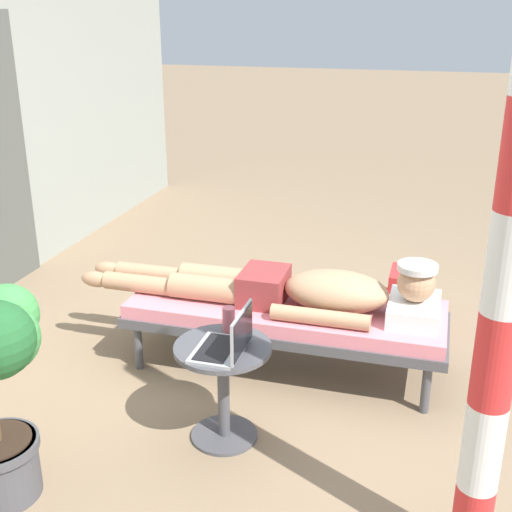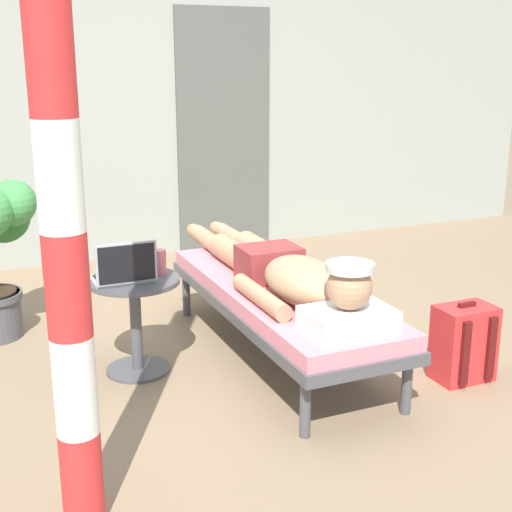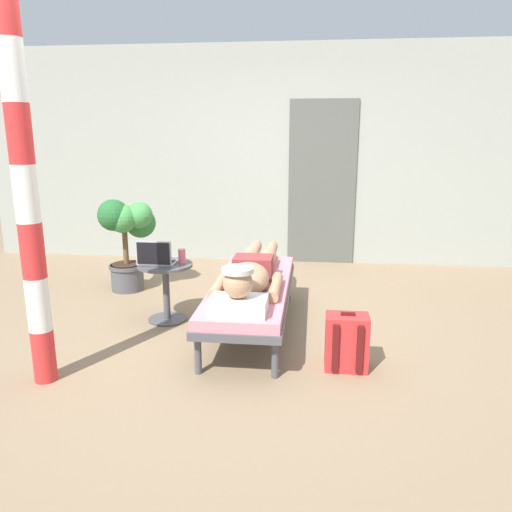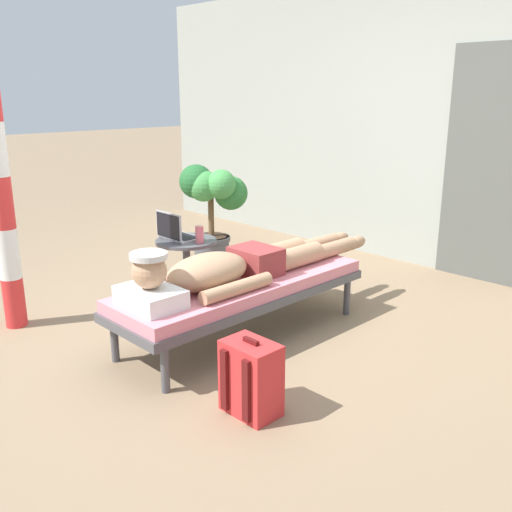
{
  "view_description": "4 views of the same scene",
  "coord_description": "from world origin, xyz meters",
  "px_view_note": "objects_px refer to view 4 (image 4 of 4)",
  "views": [
    {
      "loc": [
        -3.38,
        -0.73,
        2.07
      ],
      "look_at": [
        0.26,
        0.31,
        0.64
      ],
      "focal_mm": 46.69,
      "sensor_mm": 36.0,
      "label": 1
    },
    {
      "loc": [
        -1.49,
        -3.25,
        1.63
      ],
      "look_at": [
        0.03,
        0.23,
        0.56
      ],
      "focal_mm": 49.51,
      "sensor_mm": 36.0,
      "label": 2
    },
    {
      "loc": [
        0.6,
        -3.89,
        1.64
      ],
      "look_at": [
        0.12,
        0.26,
        0.6
      ],
      "focal_mm": 35.06,
      "sensor_mm": 36.0,
      "label": 3
    },
    {
      "loc": [
        2.8,
        -2.42,
        1.65
      ],
      "look_at": [
        0.27,
        0.06,
        0.62
      ],
      "focal_mm": 40.03,
      "sensor_mm": 36.0,
      "label": 4
    }
  ],
  "objects_px": {
    "lounge_chair": "(242,289)",
    "potted_plant": "(212,201)",
    "person_reclining": "(234,266)",
    "backpack": "(252,379)",
    "side_table": "(187,260)",
    "laptop": "(176,232)",
    "drink_glass": "(200,234)"
  },
  "relations": [
    {
      "from": "lounge_chair",
      "to": "potted_plant",
      "type": "relative_size",
      "value": 1.91
    },
    {
      "from": "laptop",
      "to": "drink_glass",
      "type": "distance_m",
      "value": 0.22
    },
    {
      "from": "drink_glass",
      "to": "side_table",
      "type": "bearing_deg",
      "value": -173.37
    },
    {
      "from": "lounge_chair",
      "to": "person_reclining",
      "type": "bearing_deg",
      "value": -90.0
    },
    {
      "from": "lounge_chair",
      "to": "person_reclining",
      "type": "height_order",
      "value": "person_reclining"
    },
    {
      "from": "potted_plant",
      "to": "backpack",
      "type": "bearing_deg",
      "value": -35.88
    },
    {
      "from": "laptop",
      "to": "backpack",
      "type": "relative_size",
      "value": 0.73
    },
    {
      "from": "person_reclining",
      "to": "drink_glass",
      "type": "distance_m",
      "value": 0.67
    },
    {
      "from": "side_table",
      "to": "drink_glass",
      "type": "bearing_deg",
      "value": 6.63
    },
    {
      "from": "person_reclining",
      "to": "drink_glass",
      "type": "relative_size",
      "value": 16.22
    },
    {
      "from": "side_table",
      "to": "potted_plant",
      "type": "relative_size",
      "value": 0.53
    },
    {
      "from": "lounge_chair",
      "to": "person_reclining",
      "type": "xyz_separation_m",
      "value": [
        0.0,
        -0.07,
        0.17
      ]
    },
    {
      "from": "side_table",
      "to": "laptop",
      "type": "distance_m",
      "value": 0.24
    },
    {
      "from": "side_table",
      "to": "laptop",
      "type": "bearing_deg",
      "value": -139.48
    },
    {
      "from": "person_reclining",
      "to": "backpack",
      "type": "height_order",
      "value": "person_reclining"
    },
    {
      "from": "side_table",
      "to": "drink_glass",
      "type": "xyz_separation_m",
      "value": [
        0.15,
        0.02,
        0.23
      ]
    },
    {
      "from": "lounge_chair",
      "to": "potted_plant",
      "type": "height_order",
      "value": "potted_plant"
    },
    {
      "from": "drink_glass",
      "to": "person_reclining",
      "type": "bearing_deg",
      "value": -18.55
    },
    {
      "from": "person_reclining",
      "to": "lounge_chair",
      "type": "bearing_deg",
      "value": 90.0
    },
    {
      "from": "side_table",
      "to": "potted_plant",
      "type": "bearing_deg",
      "value": 128.55
    },
    {
      "from": "laptop",
      "to": "potted_plant",
      "type": "xyz_separation_m",
      "value": [
        -0.59,
        0.87,
        0.06
      ]
    },
    {
      "from": "lounge_chair",
      "to": "drink_glass",
      "type": "relative_size",
      "value": 14.1
    },
    {
      "from": "laptop",
      "to": "drink_glass",
      "type": "relative_size",
      "value": 2.32
    },
    {
      "from": "person_reclining",
      "to": "drink_glass",
      "type": "xyz_separation_m",
      "value": [
        -0.63,
        0.21,
        0.07
      ]
    },
    {
      "from": "laptop",
      "to": "potted_plant",
      "type": "bearing_deg",
      "value": 124.24
    },
    {
      "from": "person_reclining",
      "to": "backpack",
      "type": "distance_m",
      "value": 1.01
    },
    {
      "from": "potted_plant",
      "to": "side_table",
      "type": "bearing_deg",
      "value": -51.45
    },
    {
      "from": "side_table",
      "to": "lounge_chair",
      "type": "bearing_deg",
      "value": -9.36
    },
    {
      "from": "side_table",
      "to": "backpack",
      "type": "relative_size",
      "value": 1.23
    },
    {
      "from": "lounge_chair",
      "to": "backpack",
      "type": "distance_m",
      "value": 1.0
    },
    {
      "from": "side_table",
      "to": "drink_glass",
      "type": "height_order",
      "value": "drink_glass"
    },
    {
      "from": "drink_glass",
      "to": "lounge_chair",
      "type": "bearing_deg",
      "value": -13.06
    }
  ]
}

